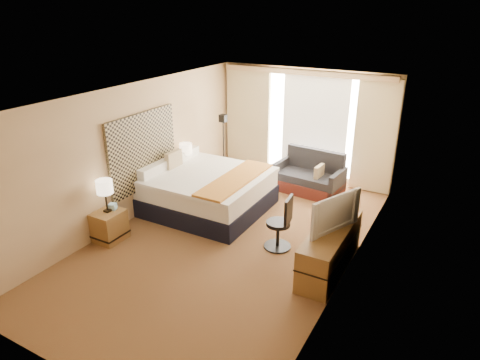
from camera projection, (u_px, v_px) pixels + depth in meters
The scene contains 21 objects.
floor at pixel (230, 239), 7.69m from camera, with size 4.20×7.00×0.02m, color #5C281A.
ceiling at pixel (229, 95), 6.70m from camera, with size 4.20×7.00×0.02m, color white.
wall_back at pixel (305, 125), 10.02m from camera, with size 4.20×0.02×2.60m, color tan.
wall_front at pixel (56, 281), 4.37m from camera, with size 4.20×0.02×2.60m, color tan.
wall_left at pixel (135, 152), 8.14m from camera, with size 0.02×7.00×2.60m, color tan.
wall_right at pixel (353, 197), 6.25m from camera, with size 0.02×7.00×2.60m, color tan.
headboard at pixel (143, 151), 8.29m from camera, with size 0.06×1.85×1.50m, color black.
nightstand_left at pixel (109, 226), 7.58m from camera, with size 0.45×0.52×0.55m, color olive.
nightstand_right at pixel (191, 179), 9.60m from camera, with size 0.45×0.52×0.55m, color olive.
media_dresser at pixel (330, 249), 6.73m from camera, with size 0.50×1.80×0.70m, color olive.
window at pixel (315, 125), 9.87m from camera, with size 2.30×0.02×2.30m, color white.
curtains at pixel (303, 121), 9.89m from camera, with size 4.12×0.19×2.56m.
bed at pixel (206, 190), 8.70m from camera, with size 2.29×2.09×1.11m.
loveseat at pixel (309, 178), 9.56m from camera, with size 1.54×0.93×0.92m.
floor_lamp at pixel (223, 135), 9.79m from camera, with size 0.20×0.20×1.61m.
desk_chair at pixel (281, 226), 7.27m from camera, with size 0.47×0.47×0.97m.
lamp_left at pixel (104, 187), 7.31m from camera, with size 0.28×0.28×0.60m.
lamp_right at pixel (186, 149), 9.28m from camera, with size 0.27×0.27×0.58m.
tissue_box at pixel (113, 207), 7.55m from camera, with size 0.12×0.12×0.11m, color #90C4DF.
telephone at pixel (198, 166), 9.51m from camera, with size 0.19×0.15×0.07m, color black.
television at pixel (331, 211), 6.52m from camera, with size 1.03×0.14×0.59m, color black.
Camera 1 is at (3.41, -5.77, 3.92)m, focal length 32.00 mm.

